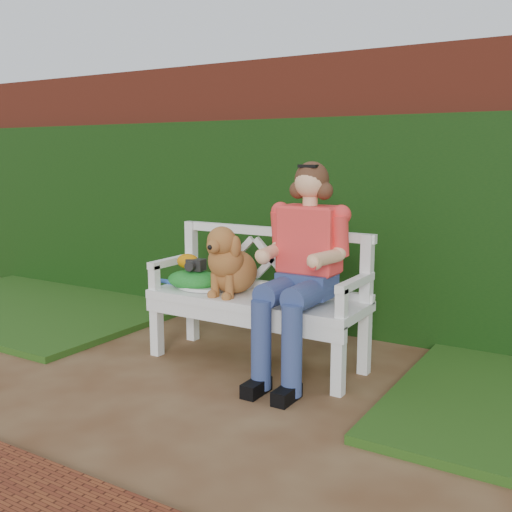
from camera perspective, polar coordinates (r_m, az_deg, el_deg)
The scene contains 11 objects.
ground at distance 3.73m, azimuth -7.11°, elevation -12.76°, with size 60.00×60.00×0.00m, color #4E2C17.
brick_wall at distance 5.08m, azimuth 6.11°, elevation 6.02°, with size 10.00×0.30×2.20m, color maroon.
ivy_hedge at distance 4.91m, azimuth 4.96°, elevation 2.98°, with size 10.00×0.18×1.70m, color #15350B.
grass_left at distance 5.97m, azimuth -19.96°, elevation -4.42°, with size 2.60×2.00×0.05m, color #214D18.
garden_bench at distance 4.10m, azimuth -0.00°, elevation -7.05°, with size 1.58×0.60×0.48m, color white, non-canonical shape.
seated_woman at distance 3.80m, azimuth 4.76°, elevation -1.75°, with size 0.57×0.75×1.34m, color red, non-canonical shape.
dog at distance 4.03m, azimuth -2.34°, elevation -0.31°, with size 0.32×0.43×0.48m, color olive, non-canonical shape.
tennis_racket at distance 4.27m, azimuth -5.52°, elevation -2.85°, with size 0.70×0.29×0.03m, color white, non-canonical shape.
green_bag at distance 4.26m, azimuth -6.02°, elevation -2.20°, with size 0.39×0.30×0.13m, color #178A2D, non-canonical shape.
camera_item at distance 4.23m, azimuth -5.74°, elevation -0.82°, with size 0.12×0.09×0.08m, color black.
baseball_glove at distance 4.29m, azimuth -6.51°, elevation -0.50°, with size 0.17×0.13×0.11m, color #C37506.
Camera 1 is at (2.16, -2.69, 1.42)m, focal length 42.00 mm.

